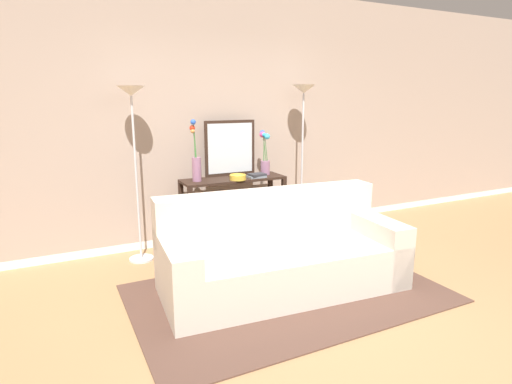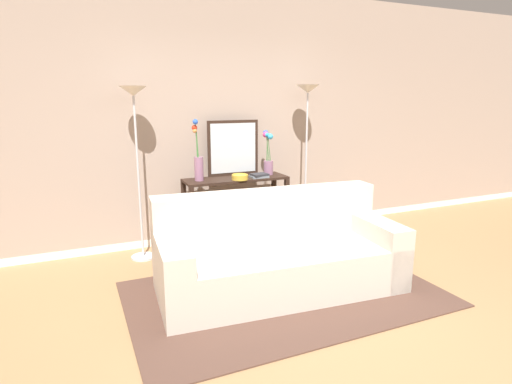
# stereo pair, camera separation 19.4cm
# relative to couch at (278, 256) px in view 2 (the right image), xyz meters

# --- Properties ---
(ground_plane) EXTENTS (16.00, 16.00, 0.02)m
(ground_plane) POSITION_rel_couch_xyz_m (0.08, -0.71, -0.32)
(ground_plane) COLOR #9E754C
(back_wall) EXTENTS (12.00, 0.15, 2.99)m
(back_wall) POSITION_rel_couch_xyz_m (0.08, 1.66, 1.18)
(back_wall) COLOR white
(back_wall) RESTS_ON ground
(area_rug) EXTENTS (2.75, 1.71, 0.01)m
(area_rug) POSITION_rel_couch_xyz_m (-0.00, -0.16, -0.30)
(area_rug) COLOR #51382D
(area_rug) RESTS_ON ground
(couch) EXTENTS (2.26, 1.10, 0.88)m
(couch) POSITION_rel_couch_xyz_m (0.00, 0.00, 0.00)
(couch) COLOR beige
(couch) RESTS_ON ground
(console_table) EXTENTS (1.22, 0.40, 0.82)m
(console_table) POSITION_rel_couch_xyz_m (0.09, 1.28, 0.25)
(console_table) COLOR black
(console_table) RESTS_ON ground
(floor_lamp_left) EXTENTS (0.28, 0.28, 1.85)m
(floor_lamp_left) POSITION_rel_couch_xyz_m (-1.03, 1.27, 1.15)
(floor_lamp_left) COLOR silver
(floor_lamp_left) RESTS_ON ground
(floor_lamp_right) EXTENTS (0.28, 0.28, 1.89)m
(floor_lamp_right) POSITION_rel_couch_xyz_m (1.03, 1.27, 1.17)
(floor_lamp_right) COLOR silver
(floor_lamp_right) RESTS_ON ground
(wall_mirror) EXTENTS (0.64, 0.02, 0.66)m
(wall_mirror) POSITION_rel_couch_xyz_m (0.12, 1.45, 0.84)
(wall_mirror) COLOR black
(wall_mirror) RESTS_ON console_table
(vase_tall_flowers) EXTENTS (0.12, 0.10, 0.69)m
(vase_tall_flowers) POSITION_rel_couch_xyz_m (-0.36, 1.28, 0.72)
(vase_tall_flowers) COLOR gray
(vase_tall_flowers) RESTS_ON console_table
(vase_short_flowers) EXTENTS (0.13, 0.13, 0.54)m
(vase_short_flowers) POSITION_rel_couch_xyz_m (0.52, 1.32, 0.73)
(vase_short_flowers) COLOR gray
(vase_short_flowers) RESTS_ON console_table
(fruit_bowl) EXTENTS (0.19, 0.19, 0.06)m
(fruit_bowl) POSITION_rel_couch_xyz_m (0.09, 1.15, 0.54)
(fruit_bowl) COLOR gold
(fruit_bowl) RESTS_ON console_table
(book_stack) EXTENTS (0.21, 0.16, 0.05)m
(book_stack) POSITION_rel_couch_xyz_m (0.34, 1.18, 0.53)
(book_stack) COLOR slate
(book_stack) RESTS_ON console_table
(book_row_under_console) EXTENTS (0.44, 0.18, 0.13)m
(book_row_under_console) POSITION_rel_couch_xyz_m (-0.20, 1.28, -0.25)
(book_row_under_console) COLOR navy
(book_row_under_console) RESTS_ON ground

